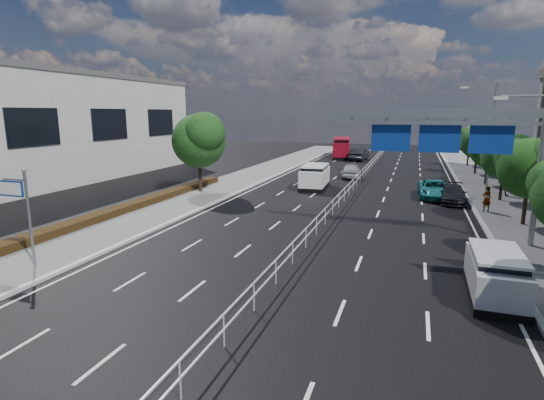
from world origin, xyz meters
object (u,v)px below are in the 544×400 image
(red_bus, at_px, (342,147))
(pedestrian_b, at_px, (503,184))
(parked_car_dark, at_px, (453,194))
(near_car_dark, at_px, (359,154))
(parked_car_teal, at_px, (434,189))
(white_minivan, at_px, (315,177))
(overhead_gantry, at_px, (456,133))
(toilet_sign, at_px, (19,201))
(near_car_silver, at_px, (351,170))
(pedestrian_a, at_px, (487,199))
(silver_minivan, at_px, (496,275))

(red_bus, relative_size, pedestrian_b, 5.48)
(parked_car_dark, bearing_deg, near_car_dark, 112.56)
(parked_car_teal, xyz_separation_m, parked_car_dark, (1.28, -1.43, -0.05))
(white_minivan, bearing_deg, parked_car_teal, -10.61)
(red_bus, bearing_deg, parked_car_dark, -74.21)
(red_bus, bearing_deg, overhead_gantry, -81.16)
(toilet_sign, relative_size, near_car_dark, 0.83)
(parked_car_dark, bearing_deg, white_minivan, 168.11)
(near_car_silver, distance_m, pedestrian_a, 17.08)
(near_car_dark, distance_m, parked_car_teal, 27.01)
(near_car_dark, distance_m, pedestrian_a, 32.38)
(toilet_sign, relative_size, red_bus, 0.43)
(pedestrian_a, relative_size, pedestrian_b, 0.93)
(near_car_silver, distance_m, parked_car_dark, 13.51)
(silver_minivan, bearing_deg, white_minivan, 120.18)
(silver_minivan, height_order, parked_car_dark, silver_minivan)
(white_minivan, bearing_deg, near_car_dark, 84.47)
(overhead_gantry, height_order, near_car_silver, overhead_gantry)
(parked_car_teal, xyz_separation_m, pedestrian_a, (3.10, -4.56, 0.29))
(toilet_sign, relative_size, pedestrian_a, 2.55)
(red_bus, height_order, pedestrian_a, red_bus)
(toilet_sign, distance_m, parked_car_teal, 28.17)
(overhead_gantry, xyz_separation_m, near_car_silver, (-7.97, 20.58, -4.86))
(toilet_sign, distance_m, pedestrian_b, 33.16)
(near_car_dark, height_order, parked_car_dark, near_car_dark)
(red_bus, distance_m, pedestrian_a, 36.88)
(parked_car_dark, xyz_separation_m, pedestrian_a, (1.82, -3.13, 0.34))
(parked_car_teal, bearing_deg, pedestrian_a, -58.21)
(red_bus, relative_size, parked_car_teal, 2.00)
(white_minivan, xyz_separation_m, near_car_dark, (0.87, 24.21, -0.17))
(overhead_gantry, xyz_separation_m, parked_car_teal, (-0.24, 11.95, -4.91))
(parked_car_teal, bearing_deg, white_minivan, 170.45)
(red_bus, height_order, parked_car_dark, red_bus)
(near_car_silver, xyz_separation_m, pedestrian_b, (12.94, -6.50, 0.31))
(white_minivan, bearing_deg, parked_car_dark, -16.92)
(toilet_sign, bearing_deg, white_minivan, 72.04)
(red_bus, height_order, near_car_silver, red_bus)
(parked_car_dark, bearing_deg, red_bus, 115.31)
(overhead_gantry, distance_m, red_bus, 42.99)
(parked_car_dark, height_order, pedestrian_b, pedestrian_b)
(overhead_gantry, xyz_separation_m, pedestrian_b, (4.97, 14.08, -4.55))
(silver_minivan, distance_m, pedestrian_b, 21.39)
(pedestrian_a, bearing_deg, toilet_sign, 13.86)
(silver_minivan, bearing_deg, near_car_silver, 109.20)
(toilet_sign, height_order, parked_car_dark, toilet_sign)
(pedestrian_a, bearing_deg, red_bus, -92.07)
(white_minivan, relative_size, near_car_silver, 1.13)
(pedestrian_b, bearing_deg, parked_car_dark, 65.03)
(overhead_gantry, relative_size, parked_car_dark, 2.30)
(toilet_sign, relative_size, parked_car_teal, 0.87)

